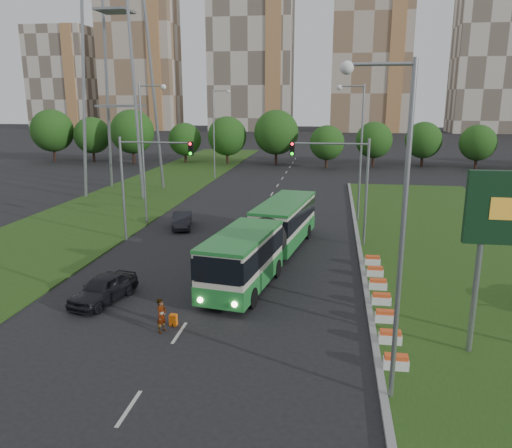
% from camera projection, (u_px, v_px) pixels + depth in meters
% --- Properties ---
extents(ground, '(360.00, 360.00, 0.00)m').
position_uv_depth(ground, '(260.00, 290.00, 28.87)').
color(ground, black).
rests_on(ground, ground).
extents(grass_median, '(14.00, 60.00, 0.15)m').
position_uv_depth(grass_median, '(462.00, 257.00, 34.60)').
color(grass_median, '#234814').
rests_on(grass_median, ground).
extents(median_kerb, '(0.30, 60.00, 0.18)m').
position_uv_depth(median_kerb, '(360.00, 252.00, 35.62)').
color(median_kerb, gray).
rests_on(median_kerb, ground).
extents(left_verge, '(12.00, 110.00, 0.10)m').
position_uv_depth(left_verge, '(133.00, 198.00, 55.48)').
color(left_verge, '#234814').
rests_on(left_verge, ground).
extents(lane_markings, '(0.20, 100.00, 0.01)m').
position_uv_depth(lane_markings, '(259.00, 213.00, 48.49)').
color(lane_markings, '#B1B1AA').
rests_on(lane_markings, ground).
extents(flower_planters, '(1.10, 13.70, 0.60)m').
position_uv_depth(flower_planters, '(381.00, 299.00, 26.43)').
color(flower_planters, white).
rests_on(flower_planters, grass_median).
extents(traffic_mast_median, '(5.76, 0.32, 8.00)m').
position_uv_depth(traffic_mast_median, '(345.00, 175.00, 36.45)').
color(traffic_mast_median, gray).
rests_on(traffic_mast_median, ground).
extents(traffic_mast_left, '(5.76, 0.32, 8.00)m').
position_uv_depth(traffic_mast_left, '(142.00, 172.00, 37.73)').
color(traffic_mast_left, gray).
rests_on(traffic_mast_left, ground).
extents(street_lamps, '(36.00, 60.00, 12.00)m').
position_uv_depth(street_lamps, '(240.00, 164.00, 37.44)').
color(street_lamps, gray).
rests_on(street_lamps, ground).
extents(tree_line, '(120.00, 8.00, 9.00)m').
position_uv_depth(tree_line, '(373.00, 140.00, 79.02)').
color(tree_line, '#184512').
rests_on(tree_line, ground).
extents(apartment_tower_west, '(26.00, 15.00, 48.00)m').
position_uv_depth(apartment_tower_west, '(140.00, 61.00, 176.43)').
color(apartment_tower_west, '#B8A794').
rests_on(apartment_tower_west, ground).
extents(apartment_tower_cwest, '(28.00, 15.00, 52.00)m').
position_uv_depth(apartment_tower_cwest, '(251.00, 53.00, 170.03)').
color(apartment_tower_cwest, beige).
rests_on(apartment_tower_cwest, ground).
extents(apartment_tower_ceast, '(25.00, 15.00, 50.00)m').
position_uv_depth(apartment_tower_ceast, '(371.00, 55.00, 164.36)').
color(apartment_tower_ceast, '#B8A794').
rests_on(apartment_tower_ceast, ground).
extents(apartment_tower_east, '(27.00, 15.00, 47.00)m').
position_uv_depth(apartment_tower_east, '(499.00, 58.00, 158.82)').
color(apartment_tower_east, beige).
rests_on(apartment_tower_east, ground).
extents(midrise_west, '(22.00, 14.00, 36.00)m').
position_uv_depth(midrise_west, '(63.00, 79.00, 182.32)').
color(midrise_west, beige).
rests_on(midrise_west, ground).
extents(articulated_bus, '(2.81, 18.04, 2.97)m').
position_uv_depth(articulated_bus, '(266.00, 237.00, 33.18)').
color(articulated_bus, beige).
rests_on(articulated_bus, ground).
extents(car_left_near, '(2.79, 4.73, 1.51)m').
position_uv_depth(car_left_near, '(103.00, 288.00, 27.05)').
color(car_left_near, black).
rests_on(car_left_near, ground).
extents(car_left_far, '(2.51, 4.55, 1.42)m').
position_uv_depth(car_left_far, '(182.00, 220.00, 42.67)').
color(car_left_far, black).
rests_on(car_left_far, ground).
extents(pedestrian, '(0.54, 0.69, 1.65)m').
position_uv_depth(pedestrian, '(161.00, 315.00, 23.49)').
color(pedestrian, gray).
rests_on(pedestrian, ground).
extents(shopping_trolley, '(0.34, 0.36, 0.58)m').
position_uv_depth(shopping_trolley, '(173.00, 320.00, 24.27)').
color(shopping_trolley, orange).
rests_on(shopping_trolley, ground).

